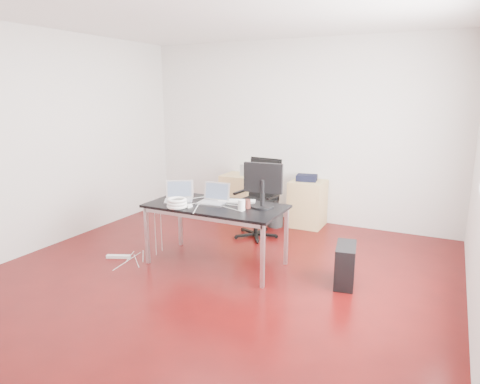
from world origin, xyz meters
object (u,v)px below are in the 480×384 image
at_px(filing_cabinet_left, 239,195).
at_px(filing_cabinet_right, 307,203).
at_px(desk, 216,209).
at_px(office_chair, 259,194).
at_px(pc_tower, 345,265).

distance_m(filing_cabinet_left, filing_cabinet_right, 1.17).
distance_m(desk, filing_cabinet_right, 2.03).
bearing_deg(desk, office_chair, 88.80).
distance_m(filing_cabinet_left, pc_tower, 2.83).
bearing_deg(desk, pc_tower, 4.44).
relative_size(desk, filing_cabinet_right, 2.29).
relative_size(filing_cabinet_left, pc_tower, 1.56).
distance_m(desk, pc_tower, 1.58).
distance_m(office_chair, filing_cabinet_right, 0.92).
bearing_deg(office_chair, filing_cabinet_left, 139.61).
relative_size(office_chair, pc_tower, 2.40).
bearing_deg(office_chair, filing_cabinet_right, 63.83).
height_order(office_chair, pc_tower, office_chair).
relative_size(desk, pc_tower, 3.56).
xyz_separation_m(office_chair, pc_tower, (1.48, -1.08, -0.39)).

